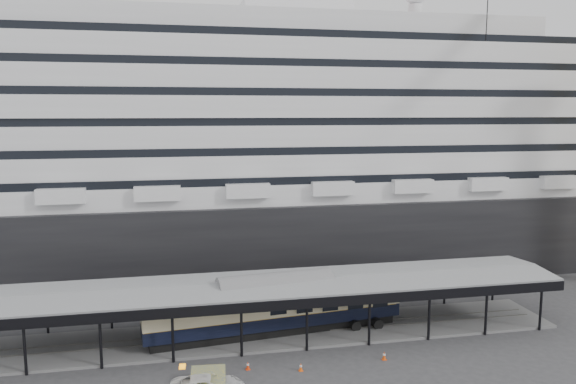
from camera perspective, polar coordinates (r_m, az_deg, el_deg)
ground at (r=50.16m, az=-1.17°, el=-16.47°), size 200.00×200.00×0.00m
cruise_ship at (r=77.33m, az=-5.52°, el=6.24°), size 130.00×30.00×43.90m
platform_canopy at (r=53.82m, az=-2.17°, el=-12.00°), size 56.00×9.18×5.30m
pullman_carriage at (r=53.77m, az=-1.29°, el=-11.40°), size 24.76×5.94×24.11m
traffic_cone_left at (r=48.09m, az=-4.10°, el=-17.17°), size 0.41×0.41×0.70m
traffic_cone_mid at (r=47.78m, az=1.31°, el=-17.34°), size 0.38×0.38×0.67m
traffic_cone_right at (r=50.31m, az=9.75°, el=-16.05°), size 0.39×0.39×0.74m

